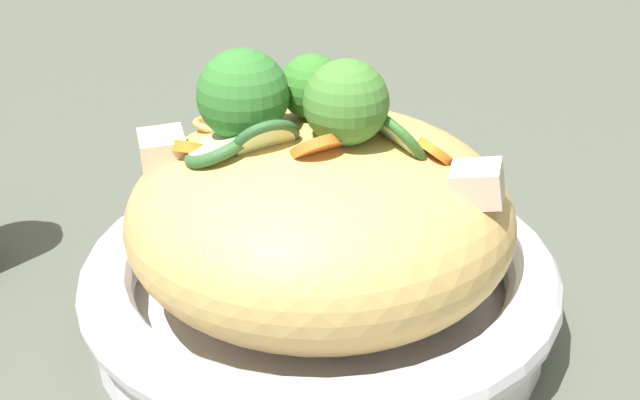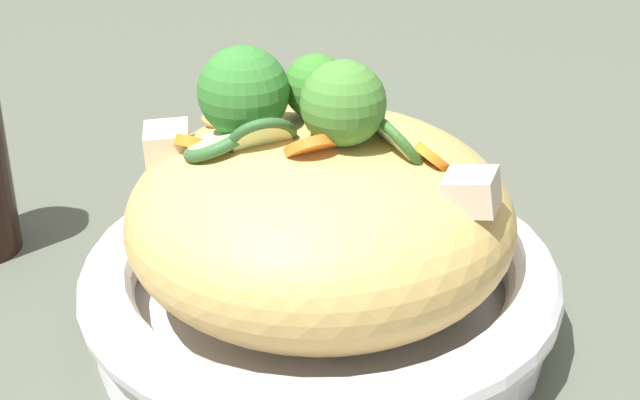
# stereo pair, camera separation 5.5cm
# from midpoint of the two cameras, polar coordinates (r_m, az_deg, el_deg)

# --- Properties ---
(ground_plane) EXTENTS (3.00, 3.00, 0.00)m
(ground_plane) POSITION_cam_midpoint_polar(r_m,az_deg,el_deg) (0.60, -2.67, -7.62)
(ground_plane) COLOR #4C5144
(serving_bowl) EXTENTS (0.28, 0.28, 0.05)m
(serving_bowl) POSITION_cam_midpoint_polar(r_m,az_deg,el_deg) (0.58, -2.73, -5.36)
(serving_bowl) COLOR white
(serving_bowl) RESTS_ON ground_plane
(noodle_heap) EXTENTS (0.22, 0.22, 0.11)m
(noodle_heap) POSITION_cam_midpoint_polar(r_m,az_deg,el_deg) (0.56, -2.86, -1.07)
(noodle_heap) COLOR tan
(noodle_heap) RESTS_ON serving_bowl
(broccoli_florets) EXTENTS (0.11, 0.08, 0.06)m
(broccoli_florets) POSITION_cam_midpoint_polar(r_m,az_deg,el_deg) (0.53, -4.67, 5.95)
(broccoli_florets) COLOR #9AAE6F
(broccoli_florets) RESTS_ON serving_bowl
(carrot_coins) EXTENTS (0.15, 0.11, 0.03)m
(carrot_coins) POSITION_cam_midpoint_polar(r_m,az_deg,el_deg) (0.55, -2.81, 4.35)
(carrot_coins) COLOR orange
(carrot_coins) RESTS_ON serving_bowl
(zucchini_slices) EXTENTS (0.14, 0.07, 0.04)m
(zucchini_slices) POSITION_cam_midpoint_polar(r_m,az_deg,el_deg) (0.52, -5.12, 3.23)
(zucchini_slices) COLOR beige
(zucchini_slices) RESTS_ON serving_bowl
(chicken_chunks) EXTENTS (0.19, 0.11, 0.02)m
(chicken_chunks) POSITION_cam_midpoint_polar(r_m,az_deg,el_deg) (0.53, -4.14, 1.90)
(chicken_chunks) COLOR beige
(chicken_chunks) RESTS_ON serving_bowl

